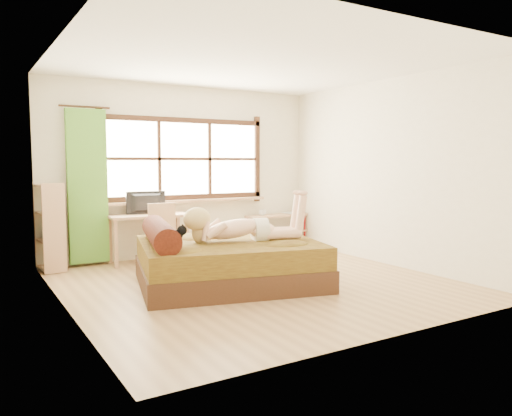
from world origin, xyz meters
TOP-DOWN VIEW (x-y plane):
  - floor at (0.00, 0.00)m, footprint 4.50×4.50m
  - ceiling at (0.00, 0.00)m, footprint 4.50×4.50m
  - wall_back at (0.00, 2.25)m, footprint 4.50×0.00m
  - wall_front at (0.00, -2.25)m, footprint 4.50×0.00m
  - wall_left at (-2.25, 0.00)m, footprint 0.00×4.50m
  - wall_right at (2.25, 0.00)m, footprint 0.00×4.50m
  - window at (0.00, 2.22)m, footprint 2.80×0.16m
  - curtain at (-1.55, 2.13)m, footprint 0.55×0.10m
  - bed at (-0.37, 0.14)m, footprint 2.48×2.17m
  - woman at (-0.17, 0.08)m, footprint 1.56×0.77m
  - kitten at (-1.04, 0.23)m, footprint 0.34×0.20m
  - desk at (-0.72, 1.95)m, footprint 1.19×0.60m
  - monitor at (-0.72, 2.00)m, footprint 0.60×0.11m
  - chair at (-0.61, 1.58)m, footprint 0.43×0.43m
  - pipe_shelf at (1.67, 2.07)m, footprint 1.17×0.32m
  - cup at (1.36, 2.07)m, footprint 0.13×0.13m
  - book at (1.86, 2.07)m, footprint 0.18×0.25m
  - bookshelf at (-2.08, 2.09)m, footprint 0.34×0.55m

SIDE VIEW (x-z plane):
  - floor at x=0.00m, z-range 0.00..0.00m
  - bed at x=-0.37m, z-range -0.12..0.70m
  - pipe_shelf at x=1.67m, z-range 0.10..0.75m
  - chair at x=-0.61m, z-range 0.05..0.96m
  - book at x=1.86m, z-range 0.58..0.60m
  - bookshelf at x=-2.08m, z-range 0.01..1.22m
  - desk at x=-0.72m, z-range 0.27..0.99m
  - cup at x=1.36m, z-range 0.58..0.68m
  - kitten at x=-1.04m, z-range 0.54..0.79m
  - woman at x=-0.17m, z-range 0.54..1.18m
  - monitor at x=-0.72m, z-range 0.72..1.06m
  - curtain at x=-1.55m, z-range 0.05..2.25m
  - wall_back at x=0.00m, z-range -0.90..3.60m
  - wall_front at x=0.00m, z-range -0.90..3.60m
  - wall_left at x=-2.25m, z-range -0.90..3.60m
  - wall_right at x=2.25m, z-range -0.90..3.60m
  - window at x=0.00m, z-range 0.78..2.24m
  - ceiling at x=0.00m, z-range 2.70..2.70m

